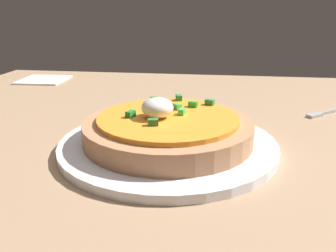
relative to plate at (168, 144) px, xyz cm
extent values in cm
cube|color=#A38261|center=(-1.29, 10.05, -1.79)|extent=(104.29, 87.01, 2.42)
cylinder|color=white|center=(0.00, 0.00, 0.00)|extent=(29.03, 29.03, 1.15)
cylinder|color=tan|center=(0.00, 0.00, 1.96)|extent=(22.44, 22.44, 2.76)
cylinder|color=orange|center=(0.00, 0.00, 3.64)|extent=(18.64, 18.64, 0.61)
ellipsoid|color=white|center=(-1.31, -0.68, 5.25)|extent=(4.14, 4.14, 2.62)
cube|color=green|center=(0.77, 3.39, 4.34)|extent=(1.46, 1.48, 0.80)
cube|color=#35882E|center=(-2.86, 6.60, 4.34)|extent=(1.48, 1.46, 0.80)
cube|color=#298732|center=(0.54, 8.28, 4.34)|extent=(1.14, 1.46, 0.80)
cube|color=#248537|center=(-4.80, -0.96, 4.34)|extent=(1.25, 1.49, 0.80)
cube|color=#26813D|center=(-1.58, -0.05, 4.34)|extent=(0.88, 1.33, 0.80)
cube|color=green|center=(2.97, 4.84, 4.34)|extent=(1.46, 1.13, 0.80)
cube|color=#317A34|center=(-1.75, -3.88, 4.34)|extent=(1.40, 1.01, 0.80)
cube|color=green|center=(1.74, 1.04, 4.34)|extent=(1.06, 1.42, 0.80)
cube|color=#338436|center=(5.28, 6.25, 4.34)|extent=(1.49, 1.24, 0.80)
cube|color=#B7B7BC|center=(27.55, 20.72, -0.33)|extent=(6.71, 5.53, 0.50)
cube|color=#B7B7BC|center=(23.29, 17.31, -0.33)|extent=(3.06, 2.84, 0.50)
cube|color=white|center=(-37.90, 39.84, -0.38)|extent=(11.75, 11.75, 0.40)
camera|label=1|loc=(5.91, -42.90, 17.67)|focal=36.97mm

